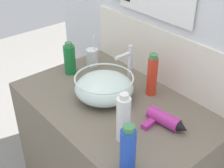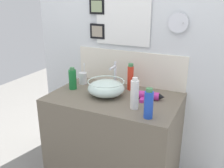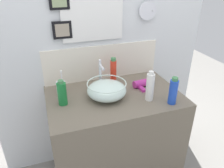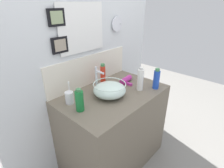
# 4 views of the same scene
# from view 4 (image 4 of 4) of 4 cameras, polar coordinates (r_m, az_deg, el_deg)

# --- Properties ---
(ground_plane) EXTENTS (6.00, 6.00, 0.00)m
(ground_plane) POSITION_cam_4_polar(r_m,az_deg,el_deg) (2.16, 0.38, -22.75)
(ground_plane) COLOR gray
(vanity_counter) EXTENTS (1.02, 0.65, 0.83)m
(vanity_counter) POSITION_cam_4_polar(r_m,az_deg,el_deg) (1.87, 0.42, -14.23)
(vanity_counter) COLOR #6B6051
(vanity_counter) RESTS_ON ground
(back_panel) EXTENTS (1.88, 0.10, 2.41)m
(back_panel) POSITION_cam_4_polar(r_m,az_deg,el_deg) (1.75, -8.33, 11.69)
(back_panel) COLOR silver
(back_panel) RESTS_ON ground
(glass_bowl_sink) EXTENTS (0.29, 0.29, 0.12)m
(glass_bowl_sink) POSITION_cam_4_polar(r_m,az_deg,el_deg) (1.56, -0.80, -1.84)
(glass_bowl_sink) COLOR silver
(glass_bowl_sink) RESTS_ON vanity_counter
(faucet) EXTENTS (0.02, 0.11, 0.24)m
(faucet) POSITION_cam_4_polar(r_m,az_deg,el_deg) (1.63, -4.88, 2.14)
(faucet) COLOR silver
(faucet) RESTS_ON vanity_counter
(hair_drier) EXTENTS (0.20, 0.14, 0.06)m
(hair_drier) POSITION_cam_4_polar(r_m,az_deg,el_deg) (1.85, 4.87, 1.45)
(hair_drier) COLOR #B22D8C
(hair_drier) RESTS_ON vanity_counter
(toothbrush_cup) EXTENTS (0.07, 0.07, 0.19)m
(toothbrush_cup) POSITION_cam_4_polar(r_m,az_deg,el_deg) (1.50, -13.73, -4.34)
(toothbrush_cup) COLOR silver
(toothbrush_cup) RESTS_ON vanity_counter
(lotion_bottle) EXTENTS (0.06, 0.06, 0.21)m
(lotion_bottle) POSITION_cam_4_polar(r_m,az_deg,el_deg) (1.74, 14.30, 1.53)
(lotion_bottle) COLOR blue
(lotion_bottle) RESTS_ON vanity_counter
(soap_dispenser) EXTENTS (0.05, 0.05, 0.23)m
(soap_dispenser) POSITION_cam_4_polar(r_m,az_deg,el_deg) (1.75, -2.99, 2.96)
(soap_dispenser) COLOR red
(soap_dispenser) RESTS_ON vanity_counter
(shampoo_bottle) EXTENTS (0.06, 0.06, 0.23)m
(shampoo_bottle) POSITION_cam_4_polar(r_m,az_deg,el_deg) (1.67, 9.24, 1.45)
(shampoo_bottle) COLOR white
(shampoo_bottle) RESTS_ON vanity_counter
(spray_bottle) EXTENTS (0.06, 0.06, 0.19)m
(spray_bottle) POSITION_cam_4_polar(r_m,az_deg,el_deg) (1.37, -10.60, -5.34)
(spray_bottle) COLOR #197233
(spray_bottle) RESTS_ON vanity_counter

